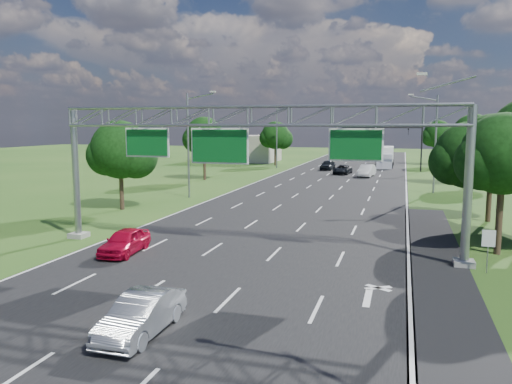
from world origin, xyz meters
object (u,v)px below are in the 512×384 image
at_px(sign_gantry, 251,127).
at_px(box_truck, 385,157).
at_px(regulatory_sign, 488,242).
at_px(silver_sedan, 142,314).
at_px(traffic_signal, 398,137).
at_px(red_coupe, 125,241).

height_order(sign_gantry, box_truck, sign_gantry).
bearing_deg(regulatory_sign, silver_sedan, -138.43).
distance_m(regulatory_sign, box_truck, 61.79).
bearing_deg(traffic_signal, silver_sedan, -96.47).
relative_size(red_coupe, box_truck, 0.45).
bearing_deg(traffic_signal, box_truck, 105.01).
bearing_deg(red_coupe, silver_sedan, -60.73).
height_order(silver_sedan, box_truck, box_truck).
bearing_deg(red_coupe, traffic_signal, 71.67).
relative_size(sign_gantry, traffic_signal, 1.92).
relative_size(sign_gantry, regulatory_sign, 11.19).
height_order(sign_gantry, regulatory_sign, sign_gantry).
bearing_deg(sign_gantry, traffic_signal, 82.32).
height_order(traffic_signal, silver_sedan, traffic_signal).
bearing_deg(box_truck, red_coupe, -101.30).
relative_size(traffic_signal, red_coupe, 3.03).
relative_size(regulatory_sign, red_coupe, 0.52).
xyz_separation_m(sign_gantry, box_truck, (5.17, 60.39, -5.28)).
relative_size(regulatory_sign, box_truck, 0.24).
relative_size(silver_sedan, box_truck, 0.47).
height_order(sign_gantry, silver_sedan, sign_gantry).
bearing_deg(silver_sedan, traffic_signal, 83.25).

